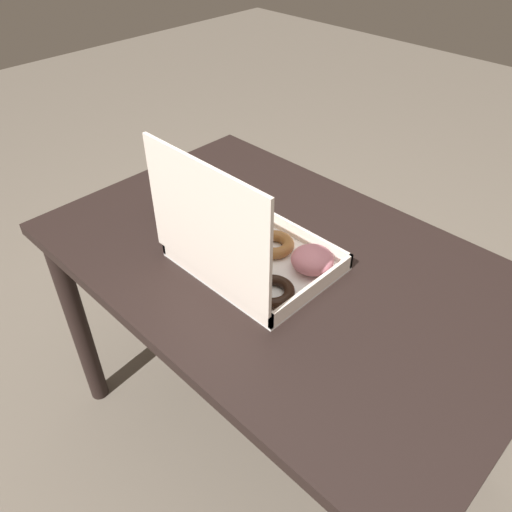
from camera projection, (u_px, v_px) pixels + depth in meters
The scene contains 4 objects.
ground_plane at pixel (275, 429), 1.59m from camera, with size 8.00×8.00×0.00m, color #6B6054.
dining_table at pixel (281, 292), 1.22m from camera, with size 1.13×0.73×0.70m.
donut_box at pixel (249, 251), 1.09m from camera, with size 0.34×0.27×0.31m.
coffee_mug at pixel (188, 196), 1.26m from camera, with size 0.09×0.09×0.11m.
Camera 1 is at (-0.58, 0.68, 1.43)m, focal length 35.00 mm.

